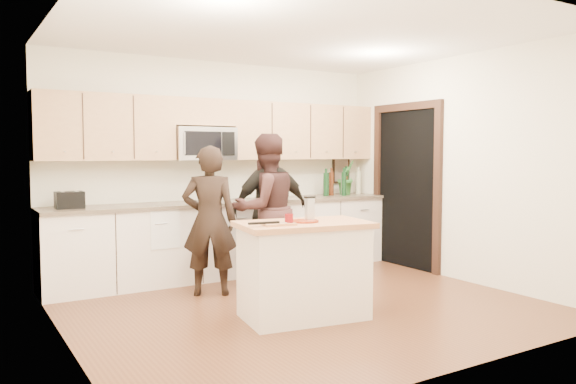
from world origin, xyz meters
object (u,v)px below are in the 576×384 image
woman_center (265,209)px  woman_right (271,210)px  toaster (70,200)px  island (304,270)px  woman_left (210,221)px

woman_center → woman_right: woman_center is taller
toaster → woman_center: 2.15m
toaster → woman_center: woman_center is taller
toaster → woman_center: size_ratio=0.16×
woman_right → woman_center: bearing=39.8°
island → woman_right: 1.61m
toaster → woman_left: 1.52m
toaster → woman_center: bearing=-17.3°
woman_left → woman_center: 0.78m
woman_left → woman_right: size_ratio=0.95×
island → toaster: toaster is taller
toaster → woman_right: 2.25m
woman_left → woman_right: woman_right is taller
island → woman_right: (0.49, 1.48, 0.40)m
woman_left → woman_right: (0.89, 0.24, 0.05)m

